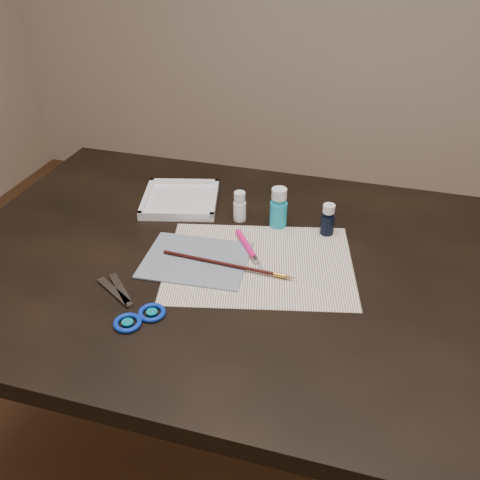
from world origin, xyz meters
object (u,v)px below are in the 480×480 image
(paper, at_px, (259,263))
(paint_bottle_cyan, at_px, (279,208))
(paint_bottle_white, at_px, (240,206))
(palette_tray, at_px, (180,199))
(paint_bottle_navy, at_px, (328,220))
(scissors, at_px, (122,301))
(canvas, at_px, (196,260))

(paper, xyz_separation_m, paint_bottle_cyan, (0.00, 0.16, 0.05))
(paint_bottle_white, relative_size, paint_bottle_cyan, 0.76)
(paper, bearing_deg, palette_tray, 142.09)
(paint_bottle_white, height_order, paint_bottle_navy, paint_bottle_navy)
(paper, height_order, scissors, scissors)
(paint_bottle_navy, distance_m, palette_tray, 0.39)
(paint_bottle_cyan, height_order, paint_bottle_navy, paint_bottle_cyan)
(paper, relative_size, paint_bottle_cyan, 4.03)
(paper, bearing_deg, scissors, -137.86)
(canvas, bearing_deg, paint_bottle_navy, 36.59)
(paper, bearing_deg, canvas, -167.73)
(paint_bottle_navy, bearing_deg, paper, -127.06)
(paper, height_order, palette_tray, palette_tray)
(canvas, relative_size, scissors, 1.08)
(scissors, bearing_deg, paint_bottle_white, -77.86)
(paper, relative_size, paint_bottle_navy, 5.18)
(paint_bottle_white, bearing_deg, palette_tray, 167.42)
(paint_bottle_white, relative_size, palette_tray, 0.40)
(paint_bottle_navy, xyz_separation_m, palette_tray, (-0.39, 0.04, -0.03))
(paint_bottle_navy, distance_m, scissors, 0.51)
(paint_bottle_navy, bearing_deg, paint_bottle_white, 178.55)
(paper, distance_m, canvas, 0.14)
(paint_bottle_cyan, relative_size, palette_tray, 0.53)
(canvas, bearing_deg, paint_bottle_white, 77.82)
(canvas, height_order, paint_bottle_cyan, paint_bottle_cyan)
(paint_bottle_cyan, bearing_deg, canvas, -125.62)
(paint_bottle_navy, bearing_deg, canvas, -143.41)
(canvas, bearing_deg, palette_tray, 118.63)
(canvas, height_order, paint_bottle_navy, paint_bottle_navy)
(scissors, height_order, palette_tray, palette_tray)
(paint_bottle_navy, bearing_deg, paint_bottle_cyan, 178.46)
(paint_bottle_white, relative_size, paint_bottle_navy, 0.97)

